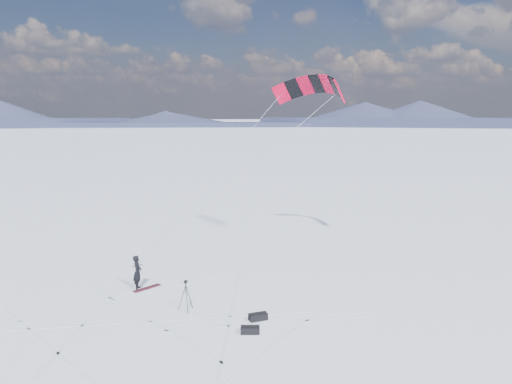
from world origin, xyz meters
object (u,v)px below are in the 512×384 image
object	(u,v)px
snowboard	(147,288)
gear_bag_a	(258,317)
gear_bag_b	(250,330)
snowkiter	(138,289)
tripod	(186,291)

from	to	relation	value
snowboard	gear_bag_a	world-z (taller)	gear_bag_a
snowboard	gear_bag_b	xyz separation A→B (m)	(3.44, -6.05, 0.12)
snowboard	gear_bag_b	bearing A→B (deg)	-92.46
snowkiter	gear_bag_a	world-z (taller)	snowkiter
snowboard	gear_bag_a	size ratio (longest dim) A/B	1.90
snowkiter	tripod	bearing A→B (deg)	-140.19
snowboard	tripod	bearing A→B (deg)	-98.18
snowboard	tripod	distance (m)	3.61
gear_bag_b	tripod	bearing A→B (deg)	140.59
tripod	gear_bag_b	size ratio (longest dim) A/B	1.70
snowboard	tripod	xyz separation A→B (m)	(1.42, -3.21, 0.84)
snowboard	gear_bag_b	size ratio (longest dim) A/B	1.88
gear_bag_a	snowboard	bearing A→B (deg)	123.27
snowkiter	snowboard	xyz separation A→B (m)	(0.41, -0.06, 0.02)
tripod	snowkiter	bearing A→B (deg)	86.99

